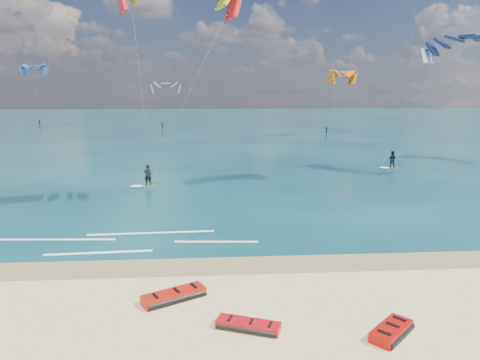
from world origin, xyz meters
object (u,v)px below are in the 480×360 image
at_px(packed_kite_right, 391,336).
at_px(kitesurfer_main, 162,87).
at_px(kitesurfer_far, 432,95).
at_px(packed_kite_left, 174,300).
at_px(packed_kite_mid, 248,329).

relative_size(packed_kite_right, kitesurfer_main, 0.12).
relative_size(packed_kite_right, kitesurfer_far, 0.14).
bearing_deg(packed_kite_left, kitesurfer_main, 68.47).
bearing_deg(packed_kite_right, kitesurfer_main, 72.71).
bearing_deg(kitesurfer_main, packed_kite_right, -66.92).
bearing_deg(packed_kite_left, kitesurfer_far, 19.78).
xyz_separation_m(packed_kite_right, kitesurfer_far, (16.82, 30.85, 8.09)).
distance_m(kitesurfer_main, kitesurfer_far, 28.64).
distance_m(packed_kite_left, kitesurfer_far, 37.93).
height_order(packed_kite_right, kitesurfer_far, kitesurfer_far).
distance_m(packed_kite_right, kitesurfer_far, 36.06).
height_order(packed_kite_right, kitesurfer_main, kitesurfer_main).
distance_m(packed_kite_mid, kitesurfer_far, 38.02).
xyz_separation_m(packed_kite_mid, kitesurfer_far, (21.78, 30.09, 8.09)).
bearing_deg(packed_kite_right, kitesurfer_far, 18.44).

